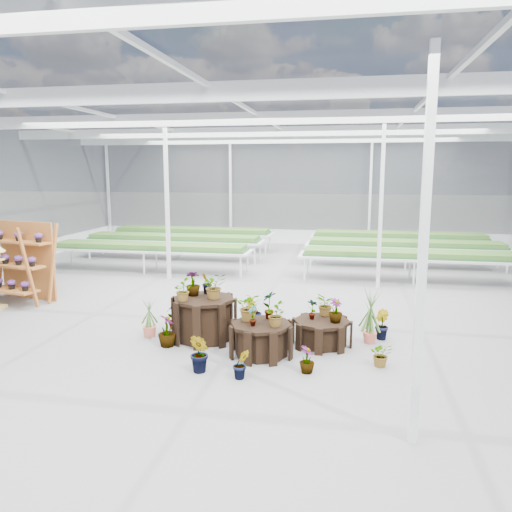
% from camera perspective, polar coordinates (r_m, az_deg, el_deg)
% --- Properties ---
extents(ground_plane, '(24.00, 24.00, 0.00)m').
position_cam_1_polar(ground_plane, '(10.42, -1.99, -7.92)').
color(ground_plane, gray).
rests_on(ground_plane, ground).
extents(greenhouse_shell, '(18.00, 24.00, 4.50)m').
position_cam_1_polar(greenhouse_shell, '(9.97, -2.07, 4.49)').
color(greenhouse_shell, white).
rests_on(greenhouse_shell, ground).
extents(steel_frame, '(18.00, 24.00, 4.50)m').
position_cam_1_polar(steel_frame, '(9.97, -2.07, 4.49)').
color(steel_frame, silver).
rests_on(steel_frame, ground).
extents(nursery_benches, '(16.00, 7.00, 0.84)m').
position_cam_1_polar(nursery_benches, '(17.25, 3.25, 0.58)').
color(nursery_benches, silver).
rests_on(nursery_benches, ground).
extents(plinth_tall, '(1.28, 1.28, 0.81)m').
position_cam_1_polar(plinth_tall, '(9.51, -5.94, -7.14)').
color(plinth_tall, black).
rests_on(plinth_tall, ground).
extents(plinth_mid, '(1.32, 1.32, 0.57)m').
position_cam_1_polar(plinth_mid, '(8.73, 0.61, -9.49)').
color(plinth_mid, black).
rests_on(plinth_mid, ground).
extents(plinth_low, '(1.10, 1.10, 0.48)m').
position_cam_1_polar(plinth_low, '(9.30, 7.52, -8.67)').
color(plinth_low, black).
rests_on(plinth_low, ground).
extents(shelf_rack, '(1.99, 1.34, 1.93)m').
position_cam_1_polar(shelf_rack, '(13.36, -25.93, -0.71)').
color(shelf_rack, '#965623').
rests_on(shelf_rack, ground).
extents(nursery_plants, '(4.74, 3.05, 1.30)m').
position_cam_1_polar(nursery_plants, '(9.18, 0.60, -6.75)').
color(nursery_plants, '#3C6126').
rests_on(nursery_plants, ground).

